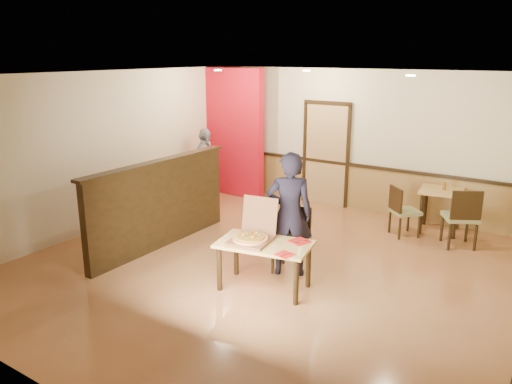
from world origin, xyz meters
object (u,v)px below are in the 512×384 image
pizza_box (252,236)px  side_chair_left (402,209)px  main_table (264,250)px  diner (289,214)px  side_chair_right (462,216)px  passerby (205,166)px  condiment (444,186)px  diner_chair (293,236)px  side_table (441,199)px

pizza_box → side_chair_left: bearing=62.2°
main_table → diner: 0.70m
main_table → side_chair_right: (1.88, 3.02, -0.01)m
passerby → condiment: (4.68, 0.85, 0.05)m
side_chair_right → diner: (-1.84, -2.41, 0.35)m
diner → side_chair_right: bearing=-156.2°
diner → diner_chair: bearing=-109.8°
main_table → diner: diner is taller
side_chair_right → condiment: (-0.45, 0.62, 0.29)m
main_table → side_chair_right: 3.55m
side_chair_left → side_table: side_chair_left is taller
main_table → side_chair_left: side_chair_left is taller
side_chair_right → side_table: (-0.49, 0.61, 0.04)m
pizza_box → main_table: bearing=0.8°
diner_chair → pizza_box: size_ratio=1.41×
main_table → side_chair_left: bearing=62.3°
side_chair_right → diner: diner is taller
side_chair_right → side_table: bearing=-81.4°
side_chair_left → passerby: size_ratio=0.56×
passerby → pizza_box: (3.09, -2.81, -0.06)m
side_chair_left → condiment: 0.88m
pizza_box → diner: bearing=63.3°
diner_chair → passerby: bearing=141.8°
diner_chair → condiment: diner_chair is taller
main_table → diner_chair: diner_chair is taller
diner → condiment: size_ratio=12.15×
side_chair_right → diner: size_ratio=0.56×
main_table → pizza_box: (-0.18, -0.03, 0.17)m
side_chair_left → side_table: bearing=-85.7°
side_chair_right → pizza_box: size_ratio=1.50×
pizza_box → diner_chair: bearing=68.2°
main_table → passerby: (-3.26, 2.79, 0.23)m
diner_chair → condiment: (1.41, 2.88, 0.33)m
passerby → pizza_box: passerby is taller
pizza_box → condiment: (1.60, 3.67, 0.11)m
diner_chair → side_chair_left: 2.45m
diner_chair → condiment: size_ratio=6.42×
side_table → diner: (-1.36, -3.03, 0.31)m
side_chair_left → pizza_box: (-1.07, -3.06, 0.25)m
side_chair_left → side_chair_right: side_chair_right is taller
side_table → passerby: size_ratio=0.51×
side_table → main_table: bearing=-110.9°
main_table → side_table: 3.89m
side_chair_right → diner: 3.06m
side_table → pizza_box: size_ratio=1.20×
side_chair_left → side_table: 0.78m
diner_chair → diner: 0.41m
condiment → diner: bearing=-114.6°
diner → passerby: size_ratio=1.14×
main_table → diner: size_ratio=0.75×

